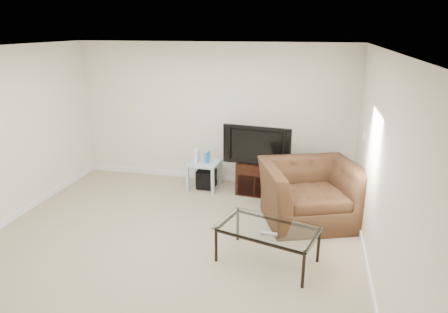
% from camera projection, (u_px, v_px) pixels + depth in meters
% --- Properties ---
extents(floor, '(5.00, 5.00, 0.00)m').
position_uv_depth(floor, '(166.00, 247.00, 5.20)').
color(floor, tan).
rests_on(floor, ground).
extents(ceiling, '(5.00, 5.00, 0.00)m').
position_uv_depth(ceiling, '(156.00, 49.00, 4.43)').
color(ceiling, white).
rests_on(ceiling, ground).
extents(wall_back, '(5.00, 0.02, 2.50)m').
position_uv_depth(wall_back, '(213.00, 114.00, 7.13)').
color(wall_back, silver).
rests_on(wall_back, ground).
extents(wall_right, '(0.02, 5.00, 2.50)m').
position_uv_depth(wall_right, '(380.00, 172.00, 4.29)').
color(wall_right, silver).
rests_on(wall_right, ground).
extents(plate_back, '(0.12, 0.02, 0.12)m').
position_uv_depth(plate_back, '(140.00, 111.00, 7.42)').
color(plate_back, white).
rests_on(plate_back, wall_back).
extents(plate_right_switch, '(0.02, 0.09, 0.13)m').
position_uv_depth(plate_right_switch, '(364.00, 135.00, 5.77)').
color(plate_right_switch, white).
rests_on(plate_right_switch, wall_right).
extents(plate_right_outlet, '(0.02, 0.08, 0.12)m').
position_uv_depth(plate_right_outlet, '(359.00, 203.00, 5.79)').
color(plate_right_outlet, white).
rests_on(plate_right_outlet, wall_right).
extents(tv_stand, '(0.71, 0.53, 0.56)m').
position_uv_depth(tv_stand, '(258.00, 178.00, 6.82)').
color(tv_stand, black).
rests_on(tv_stand, floor).
extents(dvd_player, '(0.43, 0.32, 0.06)m').
position_uv_depth(dvd_player, '(258.00, 168.00, 6.73)').
color(dvd_player, black).
rests_on(dvd_player, tv_stand).
extents(television, '(1.08, 0.34, 0.66)m').
position_uv_depth(television, '(258.00, 144.00, 6.61)').
color(television, black).
rests_on(television, tv_stand).
extents(side_table, '(0.54, 0.54, 0.49)m').
position_uv_depth(side_table, '(204.00, 175.00, 7.04)').
color(side_table, silver).
rests_on(side_table, floor).
extents(subwoofer, '(0.31, 0.31, 0.31)m').
position_uv_depth(subwoofer, '(206.00, 179.00, 7.07)').
color(subwoofer, black).
rests_on(subwoofer, floor).
extents(game_console, '(0.06, 0.17, 0.23)m').
position_uv_depth(game_console, '(197.00, 155.00, 6.94)').
color(game_console, white).
rests_on(game_console, side_table).
extents(game_case, '(0.07, 0.15, 0.19)m').
position_uv_depth(game_case, '(207.00, 157.00, 6.89)').
color(game_case, '#337FCC').
rests_on(game_case, side_table).
extents(recliner, '(1.56, 1.28, 1.17)m').
position_uv_depth(recliner, '(310.00, 183.00, 5.76)').
color(recliner, brown).
rests_on(recliner, floor).
extents(coffee_table, '(1.31, 0.96, 0.46)m').
position_uv_depth(coffee_table, '(267.00, 245.00, 4.82)').
color(coffee_table, black).
rests_on(coffee_table, floor).
extents(remote, '(0.18, 0.05, 0.02)m').
position_uv_depth(remote, '(269.00, 234.00, 4.58)').
color(remote, '#B2B2B7').
rests_on(remote, coffee_table).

